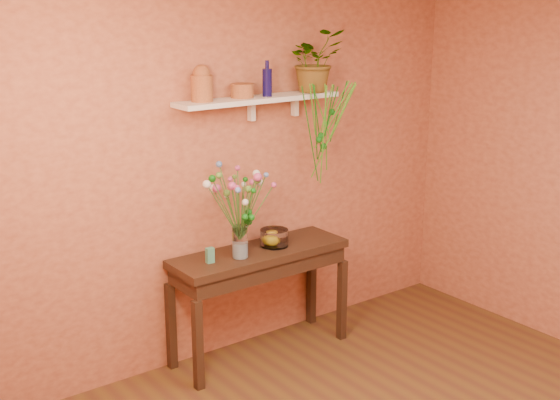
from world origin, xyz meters
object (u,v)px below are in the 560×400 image
object	(u,v)px
glass_bowl	(274,238)
sideboard	(260,265)
blue_bottle	(267,82)
glass_vase	(240,244)
bouquet	(239,193)
spider_plant	(315,61)
terracotta_jug	(202,84)

from	to	relation	value
glass_bowl	sideboard	bearing A→B (deg)	-177.65
blue_bottle	glass_vase	distance (m)	1.17
glass_vase	bouquet	bearing A→B (deg)	-137.50
spider_plant	bouquet	bearing A→B (deg)	-168.61
sideboard	bouquet	bearing A→B (deg)	-163.27
blue_bottle	spider_plant	world-z (taller)	spider_plant
terracotta_jug	glass_vase	size ratio (longest dim) A/B	1.07
sideboard	terracotta_jug	bearing A→B (deg)	161.19
spider_plant	bouquet	xyz separation A→B (m)	(-0.80, -0.16, -0.86)
spider_plant	glass_bowl	distance (m)	1.36
sideboard	blue_bottle	distance (m)	1.34
blue_bottle	spider_plant	size ratio (longest dim) A/B	0.55
sideboard	glass_vase	distance (m)	0.31
terracotta_jug	glass_bowl	distance (m)	1.28
sideboard	glass_bowl	xyz separation A→B (m)	(0.14, 0.01, 0.18)
sideboard	blue_bottle	xyz separation A→B (m)	(0.14, 0.09, 1.33)
sideboard	glass_vase	xyz separation A→B (m)	(-0.21, -0.06, 0.22)
sideboard	spider_plant	distance (m)	1.57
terracotta_jug	blue_bottle	world-z (taller)	blue_bottle
blue_bottle	glass_vase	size ratio (longest dim) A/B	1.09
sideboard	bouquet	world-z (taller)	bouquet
sideboard	bouquet	xyz separation A→B (m)	(-0.22, -0.07, 0.60)
sideboard	glass_bowl	world-z (taller)	glass_bowl
glass_vase	glass_bowl	xyz separation A→B (m)	(0.34, 0.06, -0.04)
blue_bottle	glass_bowl	distance (m)	1.16
blue_bottle	glass_bowl	world-z (taller)	blue_bottle
terracotta_jug	glass_bowl	size ratio (longest dim) A/B	1.18
glass_vase	spider_plant	bearing A→B (deg)	10.82
bouquet	glass_bowl	distance (m)	0.56
spider_plant	bouquet	size ratio (longest dim) A/B	0.86
spider_plant	bouquet	world-z (taller)	spider_plant
glass_bowl	bouquet	bearing A→B (deg)	-168.68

